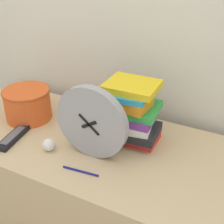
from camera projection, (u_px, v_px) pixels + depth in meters
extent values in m
cube|color=silver|center=(122.00, 8.00, 1.40)|extent=(6.00, 0.04, 2.40)
cube|color=tan|center=(87.00, 199.00, 1.52)|extent=(1.37, 0.61, 0.72)
cylinder|color=#99999E|center=(92.00, 122.00, 1.18)|extent=(0.30, 0.03, 0.30)
cylinder|color=white|center=(90.00, 124.00, 1.17)|extent=(0.26, 0.01, 0.26)
cube|color=black|center=(89.00, 124.00, 1.17)|extent=(0.07, 0.01, 0.05)
cube|color=black|center=(89.00, 124.00, 1.17)|extent=(0.09, 0.01, 0.08)
cylinder|color=black|center=(89.00, 124.00, 1.17)|extent=(0.01, 0.00, 0.01)
cube|color=red|center=(133.00, 135.00, 1.34)|extent=(0.21, 0.14, 0.04)
cube|color=#232328|center=(131.00, 129.00, 1.31)|extent=(0.24, 0.18, 0.04)
cube|color=white|center=(132.00, 122.00, 1.30)|extent=(0.20, 0.21, 0.03)
cube|color=#7A3899|center=(129.00, 115.00, 1.29)|extent=(0.22, 0.16, 0.03)
cube|color=green|center=(136.00, 108.00, 1.28)|extent=(0.20, 0.18, 0.03)
cube|color=orange|center=(127.00, 101.00, 1.25)|extent=(0.19, 0.14, 0.04)
cube|color=#2D9ED1|center=(128.00, 92.00, 1.25)|extent=(0.19, 0.20, 0.02)
cube|color=yellow|center=(132.00, 86.00, 1.23)|extent=(0.21, 0.18, 0.03)
cylinder|color=#E05623|center=(28.00, 104.00, 1.47)|extent=(0.21, 0.21, 0.15)
torus|color=#B3451C|center=(26.00, 91.00, 1.43)|extent=(0.22, 0.22, 0.01)
cube|color=black|center=(13.00, 137.00, 1.34)|extent=(0.08, 0.20, 0.02)
cube|color=#59595E|center=(13.00, 135.00, 1.33)|extent=(0.06, 0.15, 0.00)
sphere|color=white|center=(49.00, 145.00, 1.26)|extent=(0.05, 0.05, 0.05)
cylinder|color=navy|center=(81.00, 171.00, 1.15)|extent=(0.15, 0.02, 0.01)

